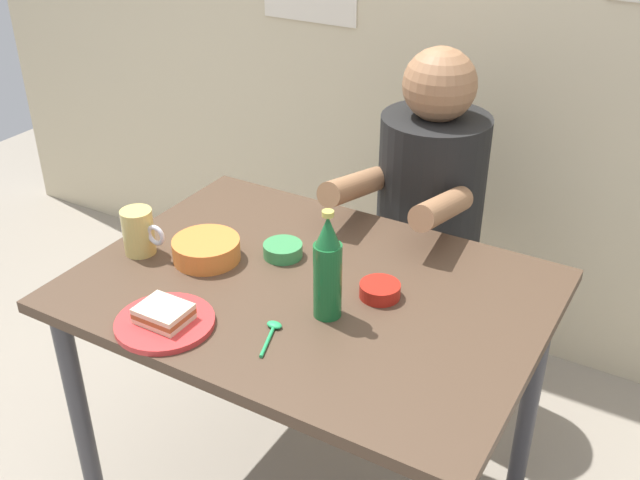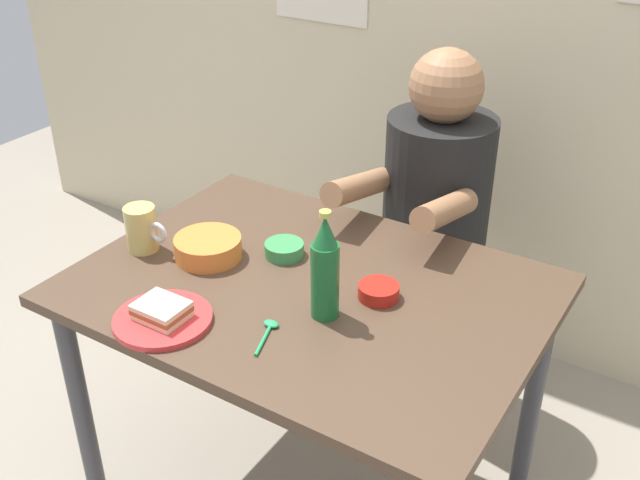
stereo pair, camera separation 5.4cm
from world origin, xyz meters
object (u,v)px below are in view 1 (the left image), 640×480
at_px(beer_bottle, 328,270).
at_px(dip_bowl_green, 283,249).
at_px(person_seated, 430,183).
at_px(beer_mug, 139,232).
at_px(dining_table, 310,317).
at_px(stool, 422,298).
at_px(plate_orange, 165,323).
at_px(sandwich, 164,313).

distance_m(beer_bottle, dip_bowl_green, 0.29).
bearing_deg(person_seated, beer_mug, -125.34).
height_order(beer_mug, dip_bowl_green, beer_mug).
bearing_deg(dining_table, stool, 85.71).
bearing_deg(dip_bowl_green, dining_table, -32.86).
xyz_separation_m(person_seated, plate_orange, (-0.24, -0.92, -0.02)).
xyz_separation_m(plate_orange, beer_bottle, (0.29, 0.22, 0.11)).
relative_size(sandwich, dip_bowl_green, 1.10).
bearing_deg(sandwich, dip_bowl_green, 80.44).
bearing_deg(dining_table, plate_orange, -122.86).
xyz_separation_m(stool, dip_bowl_green, (-0.18, -0.55, 0.41)).
xyz_separation_m(plate_orange, sandwich, (0.00, 0.00, 0.02)).
relative_size(beer_mug, dip_bowl_green, 1.26).
height_order(person_seated, beer_bottle, person_seated).
bearing_deg(plate_orange, beer_mug, 140.55).
bearing_deg(stool, dining_table, -94.29).
xyz_separation_m(person_seated, dip_bowl_green, (-0.18, -0.54, -0.01)).
bearing_deg(dining_table, person_seated, 85.63).
height_order(plate_orange, dip_bowl_green, dip_bowl_green).
bearing_deg(sandwich, plate_orange, 180.00).
distance_m(beer_mug, dip_bowl_green, 0.37).
relative_size(plate_orange, beer_mug, 1.75).
bearing_deg(beer_bottle, stool, 93.89).
distance_m(plate_orange, beer_mug, 0.34).
relative_size(stool, person_seated, 0.63).
height_order(person_seated, dip_bowl_green, person_seated).
xyz_separation_m(person_seated, beer_mug, (-0.50, -0.70, 0.03)).
bearing_deg(beer_bottle, beer_mug, -179.68).
relative_size(person_seated, plate_orange, 3.27).
distance_m(stool, person_seated, 0.42).
distance_m(dining_table, person_seated, 0.63).
bearing_deg(dining_table, dip_bowl_green, 147.14).
height_order(plate_orange, sandwich, sandwich).
height_order(person_seated, beer_mug, person_seated).
xyz_separation_m(stool, person_seated, (0.00, -0.01, 0.42)).
relative_size(dining_table, stool, 2.44).
bearing_deg(beer_mug, person_seated, 54.66).
height_order(person_seated, sandwich, person_seated).
relative_size(sandwich, beer_mug, 0.87).
distance_m(plate_orange, dip_bowl_green, 0.39).
xyz_separation_m(dining_table, dip_bowl_green, (-0.13, 0.08, 0.11)).
height_order(stool, beer_bottle, beer_bottle).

